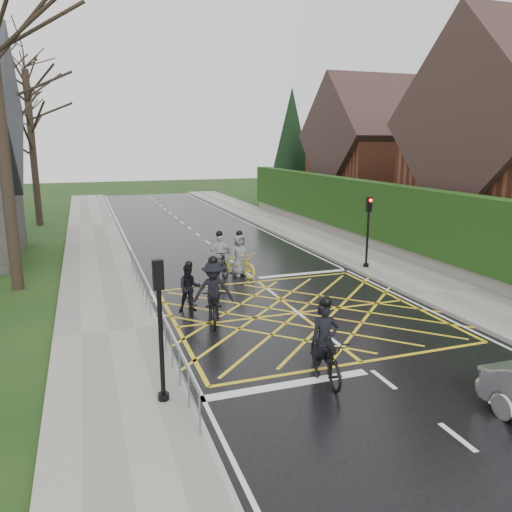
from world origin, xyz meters
TOP-DOWN VIEW (x-y plane):
  - ground at (0.00, 0.00)m, footprint 120.00×120.00m
  - road at (0.00, 0.00)m, footprint 9.00×80.00m
  - sidewalk_right at (6.00, 0.00)m, footprint 3.00×80.00m
  - sidewalk_left at (-6.00, 0.00)m, footprint 3.00×80.00m
  - stone_wall at (7.75, 6.00)m, footprint 0.50×38.00m
  - hedge at (7.75, 6.00)m, footprint 0.90×38.00m
  - house_far at (14.75, 18.00)m, footprint 9.80×8.80m
  - conifer at (10.75, 26.00)m, footprint 4.60×4.60m
  - tree_far at (-9.30, 22.00)m, footprint 8.40×8.40m
  - railing_south at (-4.65, -3.50)m, footprint 0.05×5.04m
  - railing_north at (-4.65, 4.00)m, footprint 0.05×6.04m
  - traffic_light_ne at (5.10, 4.20)m, footprint 0.24×0.31m
  - traffic_light_sw at (-5.10, -4.50)m, footprint 0.24×0.31m
  - cyclist_rear at (-1.25, -4.42)m, footprint 1.00×2.15m
  - cyclist_back at (-3.31, 1.33)m, footprint 0.83×1.75m
  - cyclist_mid at (-2.78, 0.18)m, footprint 1.37×2.27m
  - cyclist_front at (-1.19, 5.40)m, footprint 1.05×1.94m
  - cyclist_lead at (-0.40, 5.12)m, footprint 1.31×2.10m

SIDE VIEW (x-z plane):
  - ground at x=0.00m, z-range 0.00..0.00m
  - road at x=0.00m, z-range 0.00..0.01m
  - sidewalk_right at x=6.00m, z-range 0.00..0.15m
  - sidewalk_left at x=-6.00m, z-range 0.00..0.15m
  - stone_wall at x=7.75m, z-range 0.00..0.70m
  - cyclist_back at x=-3.31m, z-range -0.21..1.50m
  - cyclist_rear at x=-1.25m, z-range -0.35..1.66m
  - cyclist_lead at x=-0.40m, z-range -0.30..1.63m
  - cyclist_front at x=-1.19m, z-range -0.25..1.66m
  - cyclist_mid at x=-2.78m, z-range -0.28..1.81m
  - railing_south at x=-4.65m, z-range 0.27..1.29m
  - railing_north at x=-4.65m, z-range 0.27..1.30m
  - traffic_light_ne at x=5.10m, z-range 0.06..3.27m
  - traffic_light_sw at x=-5.10m, z-range 0.06..3.27m
  - hedge at x=7.75m, z-range 0.70..3.50m
  - house_far at x=14.75m, z-range -0.79..9.51m
  - conifer at x=10.75m, z-range -0.01..9.99m
  - tree_far at x=-9.30m, z-range 1.99..12.39m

